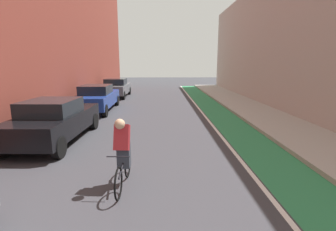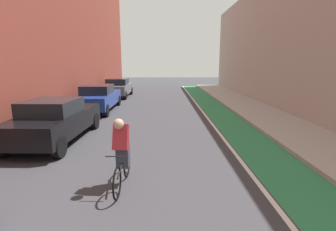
% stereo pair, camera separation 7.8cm
% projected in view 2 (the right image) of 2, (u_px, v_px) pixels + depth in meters
% --- Properties ---
extents(ground_plane, '(79.18, 79.18, 0.00)m').
position_uv_depth(ground_plane, '(153.00, 125.00, 11.33)').
color(ground_plane, '#38383D').
extents(bike_lane_paint, '(1.60, 35.99, 0.00)m').
position_uv_depth(bike_lane_paint, '(223.00, 116.00, 13.33)').
color(bike_lane_paint, '#2D8451').
rests_on(bike_lane_paint, ground).
extents(lane_divider_stripe, '(0.12, 35.99, 0.00)m').
position_uv_depth(lane_divider_stripe, '(206.00, 116.00, 13.32)').
color(lane_divider_stripe, white).
rests_on(lane_divider_stripe, ground).
extents(sidewalk_right, '(2.72, 35.99, 0.14)m').
position_uv_depth(sidewalk_right, '(263.00, 115.00, 13.34)').
color(sidewalk_right, '#A8A59E').
rests_on(sidewalk_right, ground).
extents(building_facade_right, '(2.40, 31.99, 8.30)m').
position_uv_depth(building_facade_right, '(299.00, 39.00, 14.49)').
color(building_facade_right, '#B2ADA3').
rests_on(building_facade_right, ground).
extents(parked_sedan_black, '(2.03, 4.56, 1.53)m').
position_uv_depth(parked_sedan_black, '(56.00, 120.00, 8.93)').
color(parked_sedan_black, black).
rests_on(parked_sedan_black, ground).
extents(parked_sedan_blue, '(1.87, 4.79, 1.53)m').
position_uv_depth(parked_sedan_blue, '(99.00, 97.00, 14.72)').
color(parked_sedan_blue, navy).
rests_on(parked_sedan_blue, ground).
extents(parked_sedan_gray, '(1.92, 4.42, 1.53)m').
position_uv_depth(parked_sedan_gray, '(118.00, 87.00, 20.82)').
color(parked_sedan_gray, '#595B60').
rests_on(parked_sedan_gray, ground).
extents(cyclist_mid, '(0.48, 1.74, 1.63)m').
position_uv_depth(cyclist_mid, '(122.00, 151.00, 5.56)').
color(cyclist_mid, black).
rests_on(cyclist_mid, ground).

